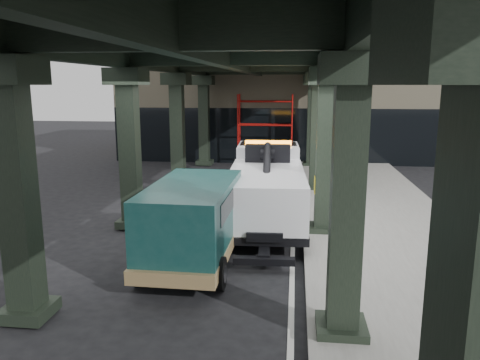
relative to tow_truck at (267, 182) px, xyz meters
The scene contains 8 objects.
ground 3.84m from the tow_truck, 102.65° to the right, with size 90.00×90.00×0.00m, color black.
sidewalk 4.19m from the tow_truck, 22.52° to the right, with size 5.00×40.00×0.15m, color gray.
lane_stripe 2.19m from the tow_truck, 59.47° to the right, with size 0.12×38.00×0.01m, color silver.
viaduct 4.61m from the tow_truck, 127.84° to the right, with size 7.40×32.00×6.40m.
building 16.73m from the tow_truck, 85.81° to the left, with size 22.00×10.00×8.00m, color #C6B793.
scaffolding 11.17m from the tow_truck, 94.09° to the left, with size 3.08×0.88×4.00m.
tow_truck is the anchor object (origin of this frame).
towed_van 4.40m from the tow_truck, 111.23° to the right, with size 2.18×5.25×2.12m.
Camera 1 is at (1.69, -11.90, 4.50)m, focal length 35.00 mm.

